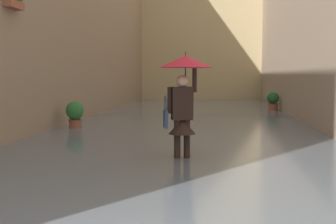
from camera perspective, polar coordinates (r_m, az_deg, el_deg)
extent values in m
plane|color=#605B56|center=(15.33, 2.66, -1.39)|extent=(64.63, 64.63, 0.00)
cube|color=slate|center=(15.32, 2.66, -1.20)|extent=(8.22, 31.85, 0.10)
cube|color=#9E563D|center=(10.86, -18.94, 12.76)|extent=(0.20, 0.70, 0.18)
cube|color=#4C4233|center=(8.35, 1.17, -6.18)|extent=(0.16, 0.26, 0.10)
cylinder|color=black|center=(8.28, 1.17, -3.44)|extent=(0.14, 0.14, 0.71)
cube|color=#4C4233|center=(8.38, 2.39, -6.14)|extent=(0.16, 0.26, 0.10)
cylinder|color=black|center=(8.31, 2.40, -3.41)|extent=(0.14, 0.14, 0.71)
cube|color=black|center=(8.23, 1.80, 1.10)|extent=(0.42, 0.30, 0.60)
cone|color=black|center=(8.26, 1.79, -1.82)|extent=(0.60, 0.60, 0.28)
sphere|color=#DBB293|center=(8.21, 1.81, 3.93)|extent=(0.22, 0.22, 0.22)
cylinder|color=black|center=(8.25, 3.39, 4.04)|extent=(0.10, 0.10, 0.44)
cylinder|color=black|center=(8.19, 0.22, 1.52)|extent=(0.10, 0.10, 0.48)
cylinder|color=black|center=(8.22, 2.23, 4.80)|extent=(0.02, 0.02, 0.46)
cone|color=red|center=(8.22, 2.23, 6.40)|extent=(1.01, 1.01, 0.22)
cylinder|color=black|center=(8.23, 2.23, 7.37)|extent=(0.01, 0.01, 0.08)
cube|color=#334766|center=(8.19, -0.32, -0.90)|extent=(0.12, 0.29, 0.32)
torus|color=#334766|center=(8.16, -0.32, 1.06)|extent=(0.09, 0.30, 0.30)
cylinder|color=brown|center=(13.37, -11.68, -1.68)|extent=(0.35, 0.35, 0.33)
torus|color=brown|center=(13.35, -11.69, -0.99)|extent=(0.39, 0.39, 0.04)
ellipsoid|color=#2D7033|center=(13.33, -11.71, 0.18)|extent=(0.52, 0.52, 0.54)
cylinder|color=#9E563D|center=(20.04, 13.14, 0.48)|extent=(0.44, 0.44, 0.38)
torus|color=brown|center=(20.03, 13.15, 1.03)|extent=(0.47, 0.47, 0.04)
ellipsoid|color=#23602D|center=(20.01, 13.16, 1.75)|extent=(0.52, 0.52, 0.50)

